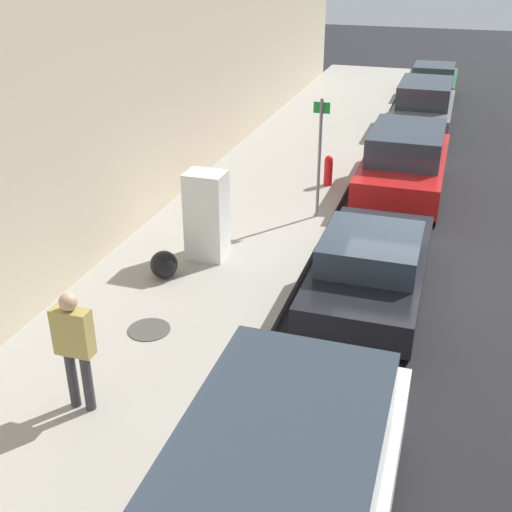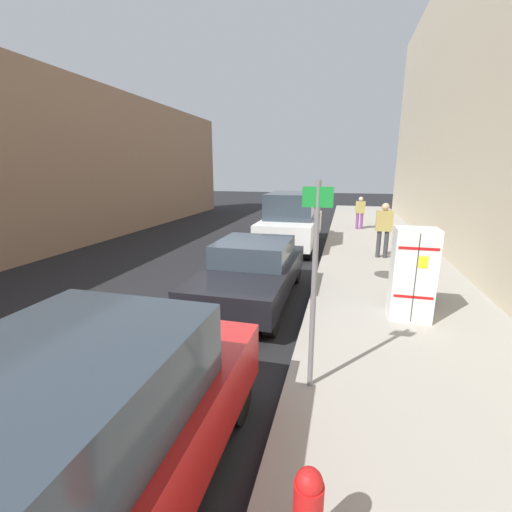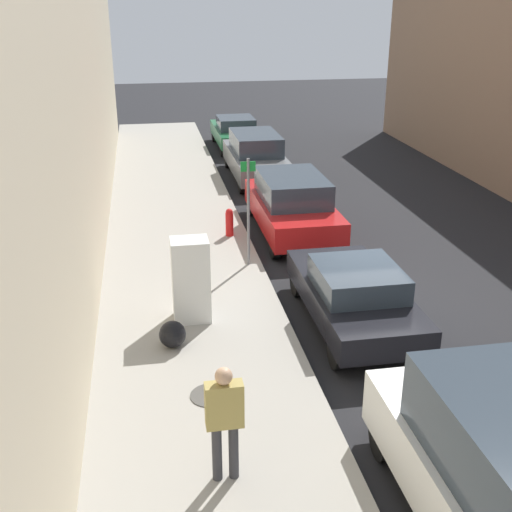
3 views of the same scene
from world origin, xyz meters
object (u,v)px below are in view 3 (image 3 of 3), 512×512
street_sign_post (248,207)px  parked_suv_gray (256,156)px  pedestrian_walking_far (225,415)px  discarded_refrigerator (191,280)px  fire_hydrant (229,222)px  parked_sedan_green (235,132)px  trash_bag (172,334)px  parked_suv_red (292,204)px  parked_van_white (510,479)px  parked_sedan_dark (354,294)px

street_sign_post → parked_suv_gray: (1.68, 8.53, -0.80)m
pedestrian_walking_far → discarded_refrigerator: bearing=-16.3°
fire_hydrant → pedestrian_walking_far: bearing=-98.1°
discarded_refrigerator → parked_suv_gray: (3.32, 11.22, -0.17)m
parked_suv_gray → parked_sedan_green: 5.29m
discarded_refrigerator → trash_bag: discarded_refrigerator is taller
discarded_refrigerator → parked_suv_red: bearing=57.3°
parked_suv_gray → pedestrian_walking_far: bearing=-101.5°
discarded_refrigerator → trash_bag: bearing=-113.3°
discarded_refrigerator → trash_bag: (-0.46, -1.08, -0.62)m
parked_suv_red → parked_suv_gray: 6.04m
parked_sedan_green → pedestrian_walking_far: bearing=-98.7°
discarded_refrigerator → pedestrian_walking_far: (0.07, -4.85, 0.16)m
street_sign_post → pedestrian_walking_far: street_sign_post is taller
parked_suv_gray → trash_bag: bearing=-107.1°
parked_van_white → parked_suv_gray: 17.70m
parked_suv_red → parked_suv_gray: size_ratio=0.99×
fire_hydrant → parked_sedan_dark: bearing=-70.8°
parked_suv_red → trash_bag: bearing=-121.2°
fire_hydrant → trash_bag: (-1.91, -5.90, -0.14)m
parked_van_white → parked_suv_red: (0.00, 11.66, -0.17)m
parked_sedan_green → trash_bag: bearing=-102.2°
fire_hydrant → parked_sedan_green: (1.87, 11.69, 0.17)m
street_sign_post → parked_suv_gray: street_sign_post is taller
pedestrian_walking_far → parked_van_white: size_ratio=0.37×
pedestrian_walking_far → parked_van_white: 3.65m
discarded_refrigerator → parked_sedan_green: (3.32, 16.51, -0.31)m
fire_hydrant → pedestrian_walking_far: size_ratio=0.44×
parked_suv_red → fire_hydrant: bearing=-169.2°
trash_bag → parked_sedan_green: bearing=77.8°
parked_sedan_dark → parked_suv_gray: size_ratio=0.90×
parked_sedan_dark → parked_suv_red: size_ratio=0.91×
trash_bag → discarded_refrigerator: bearing=66.7°
pedestrian_walking_far → parked_sedan_green: size_ratio=0.41×
street_sign_post → parked_sedan_green: (1.68, 13.82, -0.94)m
parked_sedan_dark → parked_suv_red: 5.73m
street_sign_post → discarded_refrigerator: bearing=-121.4°
trash_bag → parked_suv_gray: bearing=72.9°
fire_hydrant → parked_suv_red: (1.87, 0.36, 0.30)m
discarded_refrigerator → fire_hydrant: size_ratio=2.24×
parked_sedan_dark → pedestrian_walking_far: bearing=-127.1°
discarded_refrigerator → parked_sedan_dark: size_ratio=0.41×
street_sign_post → parked_sedan_dark: street_sign_post is taller
parked_van_white → parked_sedan_dark: bearing=90.0°
fire_hydrant → parked_suv_gray: 6.67m
pedestrian_walking_far → parked_sedan_green: (3.26, 21.36, -0.48)m
discarded_refrigerator → parked_sedan_dark: (3.32, -0.55, -0.33)m
pedestrian_walking_far → parked_sedan_dark: bearing=-54.2°
street_sign_post → parked_suv_gray: 8.73m
parked_suv_red → parked_sedan_green: parked_suv_red is taller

